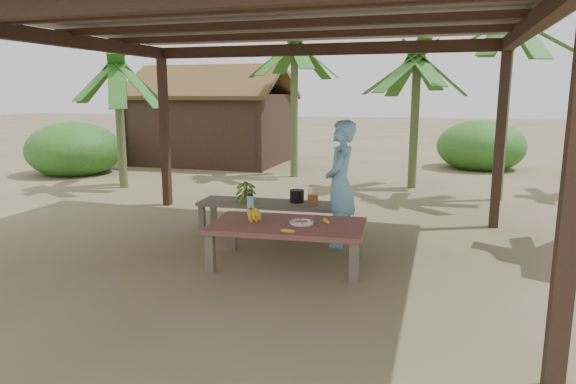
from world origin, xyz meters
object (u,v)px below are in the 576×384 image
(work_table, at_px, (288,229))
(water_flask, at_px, (251,204))
(cooking_pot, at_px, (297,196))
(ripe_banana_bunch, at_px, (250,213))
(woman, at_px, (340,184))
(plate, at_px, (302,223))
(bench, at_px, (274,206))

(work_table, distance_m, water_flask, 0.67)
(water_flask, distance_m, cooking_pot, 1.18)
(work_table, bearing_deg, ripe_banana_bunch, 170.10)
(work_table, height_order, woman, woman)
(water_flask, bearing_deg, ripe_banana_bunch, -70.48)
(plate, bearing_deg, woman, 74.25)
(ripe_banana_bunch, distance_m, cooking_pot, 1.40)
(work_table, xyz_separation_m, plate, (0.17, 0.01, 0.08))
(bench, distance_m, cooking_pot, 0.37)
(plate, xyz_separation_m, cooking_pot, (-0.46, 1.42, 0.02))
(work_table, bearing_deg, cooking_pot, 96.39)
(work_table, height_order, water_flask, water_flask)
(cooking_pot, bearing_deg, woman, -32.51)
(bench, height_order, cooking_pot, cooking_pot)
(ripe_banana_bunch, bearing_deg, cooking_pot, 81.87)
(work_table, xyz_separation_m, ripe_banana_bunch, (-0.49, 0.04, 0.14))
(plate, distance_m, cooking_pot, 1.49)
(ripe_banana_bunch, height_order, plate, ripe_banana_bunch)
(bench, distance_m, plate, 1.52)
(cooking_pot, bearing_deg, ripe_banana_bunch, -98.13)
(bench, distance_m, ripe_banana_bunch, 1.29)
(work_table, distance_m, ripe_banana_bunch, 0.51)
(work_table, relative_size, cooking_pot, 9.17)
(bench, bearing_deg, ripe_banana_bunch, -88.22)
(work_table, distance_m, woman, 1.13)
(bench, bearing_deg, cooking_pot, 16.69)
(cooking_pot, bearing_deg, bench, -159.72)
(work_table, bearing_deg, water_flask, 148.61)
(water_flask, height_order, woman, woman)
(ripe_banana_bunch, bearing_deg, work_table, -4.80)
(cooking_pot, xyz_separation_m, woman, (0.73, -0.46, 0.30))
(bench, xyz_separation_m, ripe_banana_bunch, (0.12, -1.27, 0.18))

